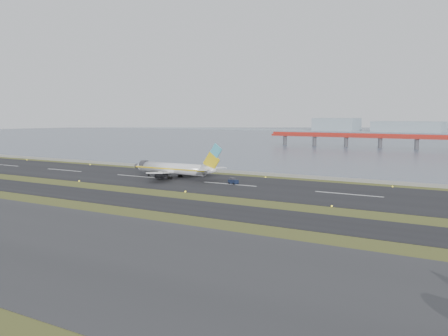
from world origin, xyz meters
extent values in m
plane|color=#38491A|center=(0.00, 0.00, 0.00)|extent=(1000.00, 1000.00, 0.00)
cube|color=black|center=(0.00, -12.00, 0.05)|extent=(1000.00, 18.00, 0.10)
cube|color=black|center=(0.00, 30.00, 0.05)|extent=(1000.00, 45.00, 0.10)
cube|color=gray|center=(0.00, 60.00, 0.50)|extent=(1000.00, 2.50, 1.00)
cylinder|color=#4C4C51|center=(-76.00, 250.00, 3.00)|extent=(2.80, 2.80, 7.00)
cube|color=#95A5B0|center=(-220.00, 620.00, 9.00)|extent=(60.00, 35.00, 18.00)
cube|color=#95A5B0|center=(-120.00, 620.00, 7.00)|extent=(90.00, 35.00, 14.00)
cylinder|color=white|center=(-26.25, 32.87, 3.50)|extent=(28.00, 3.80, 3.80)
cone|color=white|center=(-41.85, 32.87, 3.50)|extent=(3.20, 3.80, 3.80)
cone|color=white|center=(-10.05, 32.87, 3.80)|extent=(5.00, 3.80, 3.80)
cube|color=yellow|center=(-26.25, 30.95, 3.50)|extent=(31.00, 0.06, 0.45)
cube|color=yellow|center=(-26.25, 34.79, 3.50)|extent=(31.00, 0.06, 0.45)
cube|color=white|center=(-24.05, 24.37, 2.80)|extent=(11.31, 15.89, 1.66)
cube|color=white|center=(-24.05, 41.37, 2.80)|extent=(11.31, 15.89, 1.66)
cylinder|color=#3D3C41|center=(-25.75, 26.87, 1.60)|extent=(4.20, 2.10, 2.10)
cylinder|color=#3D3C41|center=(-25.75, 38.87, 1.60)|extent=(4.20, 2.10, 2.10)
cube|color=yellow|center=(-9.25, 32.87, 6.70)|extent=(6.80, 0.35, 6.85)
cube|color=#4EC0DD|center=(-7.35, 32.87, 10.40)|extent=(4.85, 0.37, 4.90)
cube|color=white|center=(-9.75, 29.07, 4.30)|extent=(5.64, 6.80, 0.22)
cube|color=white|center=(-9.75, 36.67, 4.30)|extent=(5.64, 6.80, 0.22)
cylinder|color=black|center=(-37.25, 32.87, 0.45)|extent=(0.80, 0.28, 0.80)
cylinder|color=black|center=(-24.75, 30.07, 0.55)|extent=(1.00, 0.38, 1.00)
cylinder|color=black|center=(-24.75, 35.67, 0.55)|extent=(1.00, 0.38, 1.00)
cube|color=#121A32|center=(0.87, 30.79, 0.90)|extent=(3.56, 2.54, 1.21)
cube|color=#3D3C41|center=(0.49, 30.89, 1.71)|extent=(1.73, 1.80, 0.70)
cylinder|color=black|center=(-0.39, 30.28, 0.35)|extent=(0.76, 0.46, 0.70)
cylinder|color=black|center=(0.00, 31.84, 0.35)|extent=(0.76, 0.46, 0.70)
cylinder|color=black|center=(1.75, 29.75, 0.35)|extent=(0.76, 0.46, 0.70)
cylinder|color=black|center=(2.14, 31.31, 0.35)|extent=(0.76, 0.46, 0.70)
camera|label=1|loc=(99.64, -116.62, 22.00)|focal=45.00mm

